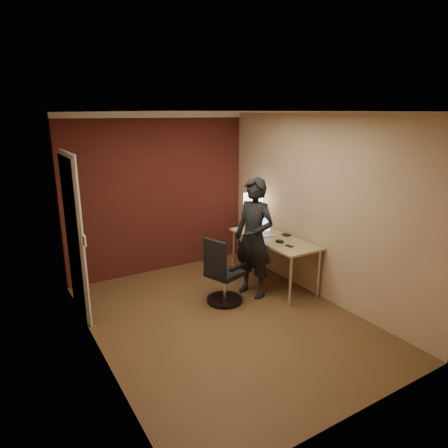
{
  "coord_description": "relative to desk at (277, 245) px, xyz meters",
  "views": [
    {
      "loc": [
        -2.33,
        -3.86,
        2.49
      ],
      "look_at": [
        0.35,
        0.55,
        1.05
      ],
      "focal_mm": 32.0,
      "sensor_mm": 36.0,
      "label": 1
    }
  ],
  "objects": [
    {
      "name": "mouse",
      "position": [
        -0.14,
        -0.22,
        0.14
      ],
      "size": [
        0.1,
        0.12,
        0.03
      ],
      "primitive_type": "cube",
      "rotation": [
        0.0,
        0.0,
        0.43
      ],
      "color": "black",
      "rests_on": "desk"
    },
    {
      "name": "room",
      "position": [
        -1.53,
        1.03,
        0.77
      ],
      "size": [
        4.0,
        4.0,
        4.0
      ],
      "color": "brown",
      "rests_on": "ground"
    },
    {
      "name": "office_chair",
      "position": [
        -1.05,
        -0.15,
        -0.2
      ],
      "size": [
        0.52,
        0.57,
        0.9
      ],
      "color": "black",
      "rests_on": "ground"
    },
    {
      "name": "desk_lamp",
      "position": [
        0.02,
        0.67,
        0.55
      ],
      "size": [
        0.22,
        0.22,
        0.54
      ],
      "color": "silver",
      "rests_on": "desk"
    },
    {
      "name": "person",
      "position": [
        -0.52,
        -0.13,
        0.23
      ],
      "size": [
        0.56,
        0.7,
        1.67
      ],
      "primitive_type": "imported",
      "rotation": [
        0.0,
        0.0,
        -1.26
      ],
      "color": "black",
      "rests_on": "ground"
    },
    {
      "name": "laptop",
      "position": [
        -0.13,
        0.25,
        0.19
      ],
      "size": [
        0.4,
        0.36,
        0.23
      ],
      "color": "silver",
      "rests_on": "desk"
    },
    {
      "name": "phone",
      "position": [
        -0.14,
        -0.42,
        0.13
      ],
      "size": [
        0.07,
        0.12,
        0.01
      ],
      "primitive_type": "cube",
      "rotation": [
        0.0,
        0.0,
        0.08
      ],
      "color": "black",
      "rests_on": "desk"
    },
    {
      "name": "desk",
      "position": [
        0.0,
        0.0,
        0.0
      ],
      "size": [
        0.6,
        1.5,
        0.73
      ],
      "color": "tan",
      "rests_on": "ground"
    },
    {
      "name": "wallet",
      "position": [
        0.15,
        -0.01,
        0.14
      ],
      "size": [
        0.1,
        0.12,
        0.02
      ],
      "primitive_type": "cube",
      "rotation": [
        0.0,
        0.0,
        0.09
      ],
      "color": "black",
      "rests_on": "desk"
    }
  ]
}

